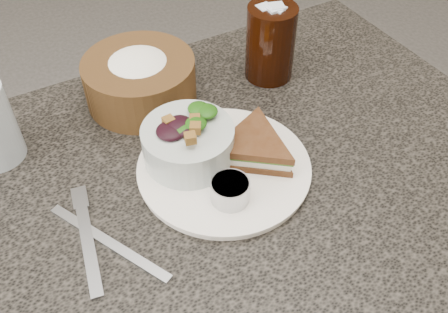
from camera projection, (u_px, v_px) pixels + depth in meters
The scene contains 10 objects.
dining_table at pixel (217, 305), 1.01m from camera, with size 1.00×0.70×0.75m, color black.
dinner_plate at pixel (224, 168), 0.75m from camera, with size 0.26×0.26×0.01m, color white.
sandwich at pixel (253, 148), 0.75m from camera, with size 0.15×0.15×0.04m, color #492E19, non-canonical shape.
salad_bowl at pixel (188, 138), 0.73m from camera, with size 0.14×0.14×0.08m, color #AEBAB5, non-canonical shape.
dressing_ramekin at pixel (230, 191), 0.69m from camera, with size 0.06×0.06×0.03m, color #ACADB1.
orange_wedge at pixel (223, 133), 0.78m from camera, with size 0.06×0.06×0.03m, color orange.
fork at pixel (88, 244), 0.66m from camera, with size 0.02×0.17×0.00m, color #919398.
knife at pixel (109, 242), 0.66m from camera, with size 0.01×0.21×0.00m, color #B0B3B8.
bread_basket at pixel (139, 74), 0.84m from camera, with size 0.19×0.19×0.11m, color #52341B, non-canonical shape.
cola_glass at pixel (271, 40), 0.87m from camera, with size 0.09×0.09×0.15m, color black, non-canonical shape.
Camera 1 is at (-0.23, -0.43, 1.30)m, focal length 40.00 mm.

